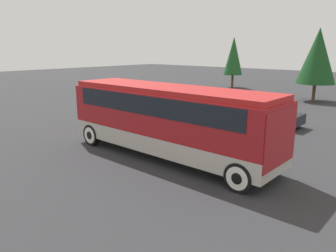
# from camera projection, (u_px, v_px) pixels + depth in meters

# --- Properties ---
(ground_plane) EXTENTS (120.00, 120.00, 0.00)m
(ground_plane) POSITION_uv_depth(u_px,v_px,m) (168.00, 157.00, 14.21)
(ground_plane) COLOR #2D2D30
(tour_bus) EXTENTS (9.84, 2.57, 3.05)m
(tour_bus) POSITION_uv_depth(u_px,v_px,m) (170.00, 116.00, 13.72)
(tour_bus) COLOR #B7B2A8
(tour_bus) RESTS_ON ground_plane
(parked_car_near) EXTENTS (4.68, 1.82, 1.42)m
(parked_car_near) POSITION_uv_depth(u_px,v_px,m) (262.00, 113.00, 20.17)
(parked_car_near) COLOR black
(parked_car_near) RESTS_ON ground_plane
(parked_car_mid) EXTENTS (4.26, 1.95, 1.39)m
(parked_car_mid) POSITION_uv_depth(u_px,v_px,m) (198.00, 107.00, 22.21)
(parked_car_mid) COLOR silver
(parked_car_mid) RESTS_ON ground_plane
(tree_left) EXTENTS (3.28, 3.28, 6.30)m
(tree_left) POSITION_uv_depth(u_px,v_px,m) (318.00, 56.00, 28.16)
(tree_left) COLOR brown
(tree_left) RESTS_ON ground_plane
(tree_center) EXTENTS (2.22, 2.22, 5.87)m
(tree_center) POSITION_uv_depth(u_px,v_px,m) (233.00, 56.00, 38.48)
(tree_center) COLOR brown
(tree_center) RESTS_ON ground_plane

